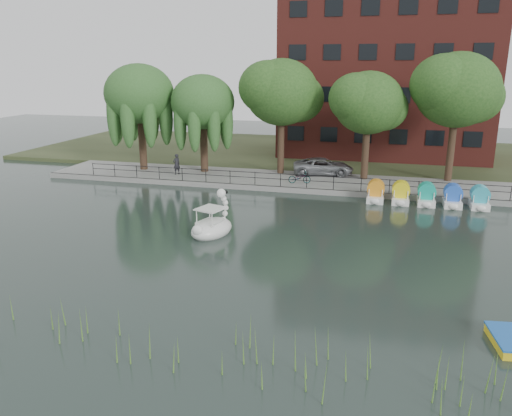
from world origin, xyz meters
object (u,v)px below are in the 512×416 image
at_px(bicycle, 300,177).
at_px(swan_boat, 212,225).
at_px(yellow_rowboat, 508,340).
at_px(minivan, 323,165).
at_px(pedestrian, 177,163).

height_order(bicycle, swan_boat, swan_boat).
relative_size(swan_boat, yellow_rowboat, 1.56).
height_order(bicycle, yellow_rowboat, bicycle).
bearing_deg(bicycle, yellow_rowboat, -166.21).
relative_size(minivan, swan_boat, 1.70).
bearing_deg(swan_boat, yellow_rowboat, -13.79).
bearing_deg(bicycle, swan_boat, 152.41).
distance_m(minivan, bicycle, 3.89).
xyz_separation_m(pedestrian, yellow_rowboat, (21.39, -21.18, -1.19)).
relative_size(pedestrian, yellow_rowboat, 0.92).
distance_m(minivan, pedestrian, 12.28).
height_order(minivan, swan_boat, swan_boat).
distance_m(bicycle, yellow_rowboat, 23.25).
height_order(swan_boat, yellow_rowboat, swan_boat).
relative_size(minivan, yellow_rowboat, 2.66).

